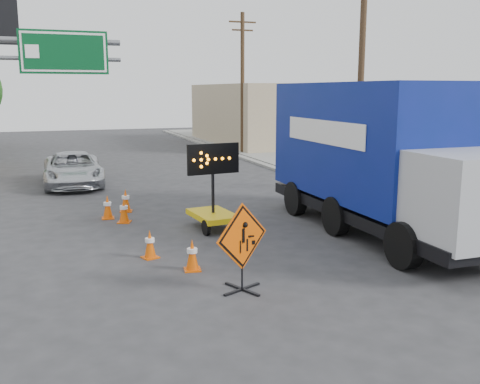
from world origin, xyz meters
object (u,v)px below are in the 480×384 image
construction_sign (242,245)px  pickup_truck (73,169)px  box_truck (377,166)px  arrow_board (213,209)px

construction_sign → pickup_truck: construction_sign is taller
pickup_truck → box_truck: (8.08, -11.24, 1.25)m
box_truck → pickup_truck: bearing=126.0°
arrow_board → box_truck: bearing=-30.4°
construction_sign → pickup_truck: size_ratio=0.36×
box_truck → construction_sign: bearing=-149.1°
construction_sign → arrow_board: bearing=55.5°
pickup_truck → arrow_board: bearing=-67.9°
construction_sign → box_truck: 6.31m
construction_sign → box_truck: box_truck is taller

